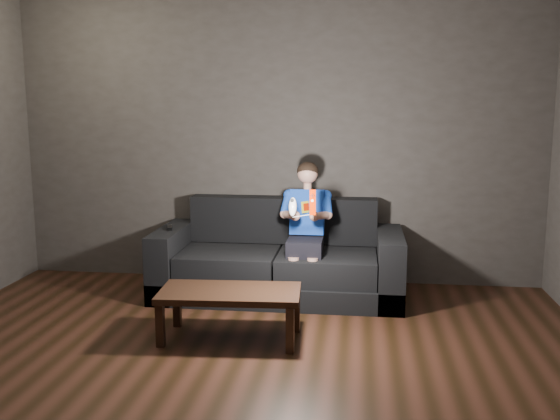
# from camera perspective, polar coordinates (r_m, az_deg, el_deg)

# --- Properties ---
(floor) EXTENTS (5.00, 5.00, 0.00)m
(floor) POSITION_cam_1_polar(r_m,az_deg,el_deg) (3.87, -5.32, -16.44)
(floor) COLOR black
(floor) RESTS_ON ground
(back_wall) EXTENTS (5.00, 0.04, 2.70)m
(back_wall) POSITION_cam_1_polar(r_m,az_deg,el_deg) (5.95, -0.28, 6.33)
(back_wall) COLOR #383330
(back_wall) RESTS_ON ground
(sofa) EXTENTS (2.17, 0.94, 0.84)m
(sofa) POSITION_cam_1_polar(r_m,az_deg,el_deg) (5.60, -0.09, -5.04)
(sofa) COLOR black
(sofa) RESTS_ON floor
(child) EXTENTS (0.45, 0.55, 1.10)m
(child) POSITION_cam_1_polar(r_m,az_deg,el_deg) (5.43, 2.42, -0.81)
(child) COLOR black
(child) RESTS_ON sofa
(wii_remote_red) EXTENTS (0.06, 0.08, 0.21)m
(wii_remote_red) POSITION_cam_1_polar(r_m,az_deg,el_deg) (4.96, 2.99, 0.70)
(wii_remote_red) COLOR red
(wii_remote_red) RESTS_ON child
(nunchuk_white) EXTENTS (0.07, 0.10, 0.16)m
(nunchuk_white) POSITION_cam_1_polar(r_m,az_deg,el_deg) (4.99, 1.17, 0.30)
(nunchuk_white) COLOR white
(nunchuk_white) RESTS_ON child
(wii_remote_black) EXTENTS (0.09, 0.16, 0.03)m
(wii_remote_black) POSITION_cam_1_polar(r_m,az_deg,el_deg) (5.66, -10.06, -1.59)
(wii_remote_black) COLOR black
(wii_remote_black) RESTS_ON sofa
(coffee_table) EXTENTS (1.04, 0.57, 0.37)m
(coffee_table) POSITION_cam_1_polar(r_m,az_deg,el_deg) (4.57, -4.59, -7.91)
(coffee_table) COLOR black
(coffee_table) RESTS_ON floor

